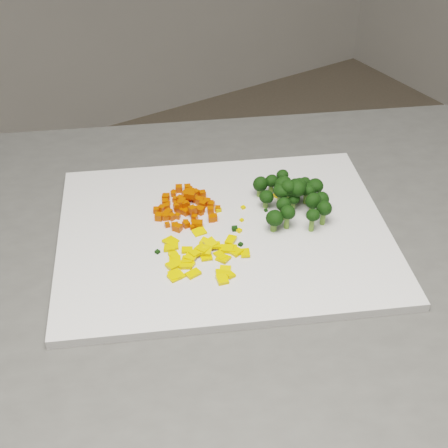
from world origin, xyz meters
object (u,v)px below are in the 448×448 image
carrot_pile (184,201)px  counter_block (262,444)px  broccoli_pile (295,193)px  pepper_pile (202,251)px  cutting_board (224,233)px

carrot_pile → counter_block: bearing=-62.3°
broccoli_pile → counter_block: bearing=-145.0°
broccoli_pile → carrot_pile: bearing=148.4°
counter_block → broccoli_pile: bearing=35.0°
counter_block → carrot_pile: 0.50m
pepper_pile → carrot_pile: bearing=73.8°
carrot_pile → pepper_pile: 0.10m
pepper_pile → counter_block: bearing=-15.2°
cutting_board → pepper_pile: pepper_pile is taller
cutting_board → pepper_pile: bearing=-149.3°
counter_block → pepper_pile: pepper_pile is taller
cutting_board → carrot_pile: 0.08m
counter_block → pepper_pile: size_ratio=9.19×
counter_block → pepper_pile: 0.48m
cutting_board → broccoli_pile: 0.11m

